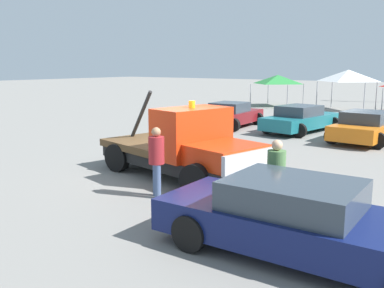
{
  "coord_description": "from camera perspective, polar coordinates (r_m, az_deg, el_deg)",
  "views": [
    {
      "loc": [
        7.67,
        -9.79,
        3.3
      ],
      "look_at": [
        0.5,
        0.0,
        1.05
      ],
      "focal_mm": 40.0,
      "sensor_mm": 36.0,
      "label": 1
    }
  ],
  "objects": [
    {
      "name": "person_at_hood",
      "position": [
        10.7,
        -4.75,
        -1.76
      ],
      "size": [
        0.4,
        0.4,
        1.79
      ],
      "rotation": [
        0.0,
        0.0,
        0.91
      ],
      "color": "#475B84",
      "rests_on": "ground"
    },
    {
      "name": "parked_car_orange",
      "position": [
        20.11,
        22.28,
        2.14
      ],
      "size": [
        2.68,
        4.75,
        1.34
      ],
      "rotation": [
        0.0,
        0.0,
        1.51
      ],
      "color": "orange",
      "rests_on": "ground"
    },
    {
      "name": "person_near_truck",
      "position": [
        9.27,
        11.14,
        -3.96
      ],
      "size": [
        0.39,
        0.39,
        1.76
      ],
      "rotation": [
        0.0,
        0.0,
        2.9
      ],
      "color": "#475B84",
      "rests_on": "ground"
    },
    {
      "name": "tow_truck",
      "position": [
        12.41,
        -0.82,
        -0.59
      ],
      "size": [
        5.89,
        3.17,
        2.51
      ],
      "rotation": [
        0.0,
        0.0,
        -0.21
      ],
      "color": "black",
      "rests_on": "ground"
    },
    {
      "name": "foreground_car",
      "position": [
        7.73,
        14.64,
        -9.87
      ],
      "size": [
        5.34,
        2.22,
        1.34
      ],
      "rotation": [
        0.0,
        0.0,
        0.03
      ],
      "color": "#0F194C",
      "rests_on": "ground"
    },
    {
      "name": "parked_car_teal",
      "position": [
        21.95,
        14.3,
        3.24
      ],
      "size": [
        2.87,
        5.07,
        1.34
      ],
      "rotation": [
        0.0,
        0.0,
        1.43
      ],
      "color": "#196670",
      "rests_on": "ground"
    },
    {
      "name": "canopy_tent_white",
      "position": [
        33.18,
        20.11,
        8.55
      ],
      "size": [
        3.36,
        3.36,
        2.96
      ],
      "color": "#9E9EA3",
      "rests_on": "ground"
    },
    {
      "name": "parked_car_maroon",
      "position": [
        23.13,
        5.23,
        3.87
      ],
      "size": [
        2.64,
        4.47,
        1.34
      ],
      "rotation": [
        0.0,
        0.0,
        1.64
      ],
      "color": "maroon",
      "rests_on": "ground"
    },
    {
      "name": "ground_plane",
      "position": [
        12.87,
        -1.8,
        -4.36
      ],
      "size": [
        160.0,
        160.0,
        0.0
      ],
      "primitive_type": "plane",
      "color": "gray"
    },
    {
      "name": "canopy_tent_green",
      "position": [
        35.37,
        11.36,
        8.45
      ],
      "size": [
        3.23,
        3.23,
        2.52
      ],
      "color": "#9E9EA3",
      "rests_on": "ground"
    }
  ]
}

